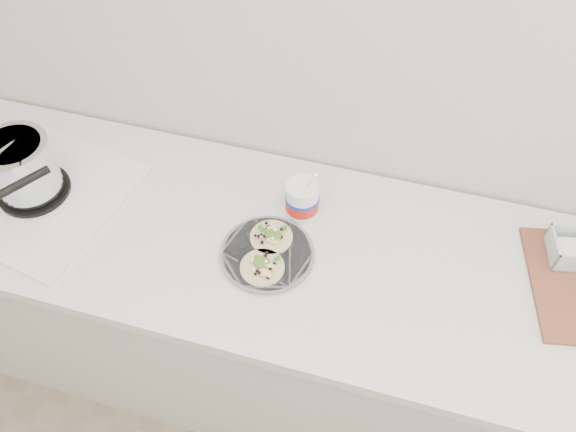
# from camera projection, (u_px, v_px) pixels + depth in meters

# --- Properties ---
(counter) EXTENTS (2.44, 0.66, 0.90)m
(counter) POSITION_uv_depth(u_px,v_px,m) (315.00, 327.00, 1.87)
(counter) COLOR silver
(counter) RESTS_ON ground
(stove) EXTENTS (0.57, 0.54, 0.24)m
(stove) POSITION_uv_depth(u_px,v_px,m) (27.00, 176.00, 1.58)
(stove) COLOR silver
(stove) RESTS_ON counter
(taco_plate) EXTENTS (0.25, 0.25, 0.04)m
(taco_plate) POSITION_uv_depth(u_px,v_px,m) (267.00, 252.00, 1.49)
(taco_plate) COLOR slate
(taco_plate) RESTS_ON counter
(tub) EXTENTS (0.10, 0.10, 0.21)m
(tub) POSITION_uv_depth(u_px,v_px,m) (303.00, 198.00, 1.54)
(tub) COLOR white
(tub) RESTS_ON counter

